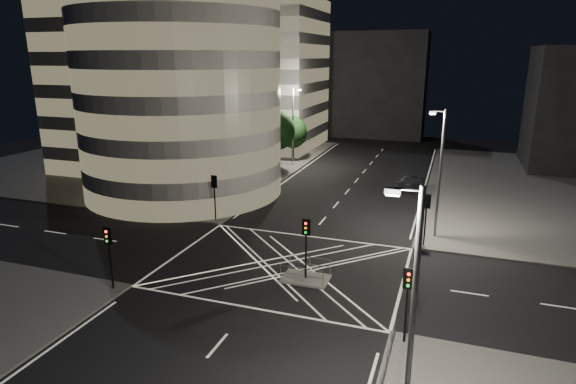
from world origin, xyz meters
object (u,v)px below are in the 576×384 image
at_px(street_lamp_right_near, 411,320).
at_px(street_lamp_right_far, 439,170).
at_px(traffic_signal_nr, 408,292).
at_px(sedan, 412,182).
at_px(traffic_signal_fl, 214,189).
at_px(traffic_signal_island, 306,238).
at_px(traffic_signal_nl, 109,246).
at_px(street_lamp_left_near, 233,148).
at_px(street_lamp_left_far, 293,124).
at_px(traffic_signal_fr, 426,210).
at_px(central_island, 306,279).

bearing_deg(street_lamp_right_near, street_lamp_right_far, 90.00).
distance_m(traffic_signal_nr, sedan, 30.50).
bearing_deg(traffic_signal_fl, street_lamp_right_far, 6.88).
relative_size(traffic_signal_fl, sedan, 0.94).
xyz_separation_m(traffic_signal_island, street_lamp_right_near, (7.44, -12.50, 2.63)).
height_order(traffic_signal_nl, traffic_signal_island, same).
height_order(street_lamp_left_near, street_lamp_right_near, same).
bearing_deg(street_lamp_right_far, traffic_signal_fl, -173.12).
bearing_deg(street_lamp_left_near, street_lamp_left_far, 90.00).
bearing_deg(traffic_signal_nr, sedan, 94.60).
bearing_deg(traffic_signal_island, street_lamp_right_near, -59.25).
xyz_separation_m(traffic_signal_fl, street_lamp_right_far, (18.24, 2.20, 2.63)).
bearing_deg(traffic_signal_fr, street_lamp_left_far, 128.17).
bearing_deg(traffic_signal_nl, street_lamp_right_near, -21.55).
distance_m(traffic_signal_fr, traffic_signal_nr, 13.60).
relative_size(traffic_signal_fr, traffic_signal_nr, 1.00).
bearing_deg(street_lamp_right_near, traffic_signal_nr, 95.04).
relative_size(traffic_signal_fl, street_lamp_left_near, 0.40).
bearing_deg(central_island, traffic_signal_nr, -37.93).
bearing_deg(traffic_signal_nl, street_lamp_right_far, 40.91).
relative_size(street_lamp_left_far, street_lamp_right_near, 1.00).
distance_m(traffic_signal_nl, traffic_signal_nr, 17.60).
distance_m(traffic_signal_fl, sedan, 22.68).
bearing_deg(traffic_signal_island, street_lamp_left_far, 109.95).
bearing_deg(traffic_signal_fl, traffic_signal_nr, -37.69).
relative_size(traffic_signal_nr, street_lamp_left_far, 0.40).
distance_m(central_island, street_lamp_left_far, 33.95).
relative_size(traffic_signal_nr, street_lamp_right_far, 0.40).
relative_size(traffic_signal_fl, traffic_signal_nr, 1.00).
distance_m(traffic_signal_nr, traffic_signal_island, 8.62).
height_order(street_lamp_right_far, sedan, street_lamp_right_far).
xyz_separation_m(traffic_signal_nr, street_lamp_left_far, (-18.24, 36.80, 2.63)).
xyz_separation_m(street_lamp_right_far, street_lamp_right_near, (0.00, -23.00, 0.00)).
height_order(traffic_signal_fl, traffic_signal_nl, same).
bearing_deg(traffic_signal_fl, traffic_signal_island, -37.54).
height_order(traffic_signal_nl, street_lamp_right_near, street_lamp_right_near).
height_order(central_island, street_lamp_right_far, street_lamp_right_far).
xyz_separation_m(traffic_signal_nl, street_lamp_right_far, (18.24, 15.80, 2.63)).
relative_size(street_lamp_right_far, street_lamp_right_near, 1.00).
bearing_deg(traffic_signal_nl, street_lamp_left_far, 90.99).
height_order(central_island, traffic_signal_nl, traffic_signal_nl).
bearing_deg(central_island, street_lamp_right_near, -59.25).
bearing_deg(traffic_signal_fr, street_lamp_right_far, 73.89).
bearing_deg(traffic_signal_nl, traffic_signal_nr, 0.00).
distance_m(traffic_signal_island, sedan, 25.50).
relative_size(street_lamp_right_near, sedan, 2.35).
relative_size(traffic_signal_nl, sedan, 0.94).
height_order(traffic_signal_island, street_lamp_right_near, street_lamp_right_near).
distance_m(traffic_signal_fr, sedan, 17.05).
bearing_deg(sedan, traffic_signal_nl, 80.44).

